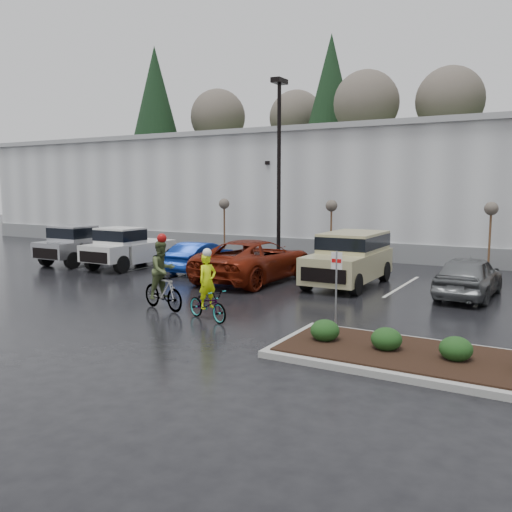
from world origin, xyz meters
The scene contains 21 objects.
ground centered at (0.00, 0.00, 0.00)m, with size 120.00×120.00×0.00m, color black.
warehouse centered at (0.00, 21.99, 3.65)m, with size 60.50×15.50×7.20m.
wooded_ridge centered at (0.00, 45.00, 3.00)m, with size 80.00×25.00×6.00m, color #243C19.
lamppost centered at (-4.00, 12.00, 5.69)m, with size 0.50×1.00×9.22m.
sapling_west centered at (-8.00, 13.00, 2.73)m, with size 0.60×0.60×3.20m.
sapling_mid centered at (-1.50, 13.00, 2.73)m, with size 0.60×0.60×3.20m.
sapling_east centered at (6.00, 13.00, 2.73)m, with size 0.60×0.60×3.20m.
curb_island centered at (7.00, -1.00, 0.07)m, with size 8.00×3.00×0.15m, color gray.
mulch_bed centered at (7.00, -1.00, 0.17)m, with size 7.60×2.60×0.04m, color black.
shrub_a centered at (4.00, -1.00, 0.41)m, with size 0.70×0.70×0.52m, color #123515.
shrub_b centered at (5.50, -1.00, 0.41)m, with size 0.70×0.70×0.52m, color #123515.
shrub_c centered at (7.00, -1.00, 0.41)m, with size 0.70×0.70×0.52m, color #123515.
fire_lane_sign centered at (3.80, 0.20, 1.41)m, with size 0.30×0.05×2.20m.
pickup_silver centered at (-12.17, 6.65, 0.98)m, with size 2.10×5.20×1.96m, color #9FA0A6, non-canonical shape.
pickup_white centered at (-9.19, 6.80, 0.98)m, with size 2.10×5.20×1.96m, color silver, non-canonical shape.
car_blue centered at (-5.53, 7.23, 0.68)m, with size 1.44×4.13×1.36m, color navy.
car_red centered at (-2.15, 6.32, 0.85)m, with size 2.83×6.15×1.71m, color maroon.
suv_tan centered at (1.57, 7.19, 1.03)m, with size 2.20×5.10×2.06m, color tan, non-canonical shape.
car_grey centered at (6.05, 7.06, 0.75)m, with size 1.77×4.39×1.50m, color slate.
cyclist_hivis centered at (0.00, -0.18, 0.66)m, with size 1.83×1.14×2.10m.
cyclist_olive centered at (-2.00, 0.25, 0.87)m, with size 1.93×1.00×2.41m.
Camera 1 is at (8.85, -12.83, 3.83)m, focal length 38.00 mm.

